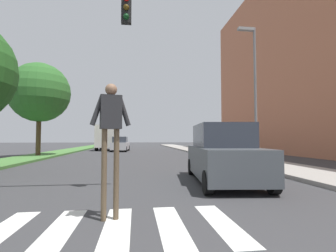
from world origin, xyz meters
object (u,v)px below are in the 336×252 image
pedestrian_performer (111,128)px  suv_crossing (223,154)px  truck_box_delivery (107,137)px  tree_far (40,93)px  sedan_midblock (120,145)px  street_lamp_right (254,82)px

pedestrian_performer → suv_crossing: bearing=46.1°
pedestrian_performer → truck_box_delivery: bearing=96.4°
tree_far → truck_box_delivery: size_ratio=1.19×
sedan_midblock → suv_crossing: bearing=-77.4°
suv_crossing → truck_box_delivery: size_ratio=0.77×
tree_far → truck_box_delivery: (4.10, 11.59, -3.52)m
street_lamp_right → pedestrian_performer: (-6.90, -8.21, -2.93)m
pedestrian_performer → suv_crossing: (3.41, 3.54, -0.73)m
truck_box_delivery → street_lamp_right: bearing=-63.1°
tree_far → street_lamp_right: size_ratio=0.98×
street_lamp_right → truck_box_delivery: (-10.02, 19.72, -2.96)m
tree_far → sedan_midblock: tree_far is taller
tree_far → truck_box_delivery: tree_far is taller
truck_box_delivery → sedan_midblock: bearing=-61.0°
street_lamp_right → truck_box_delivery: bearing=116.9°
street_lamp_right → suv_crossing: bearing=-126.8°
street_lamp_right → truck_box_delivery: size_ratio=1.21×
suv_crossing → sedan_midblock: suv_crossing is taller
tree_far → sedan_midblock: (5.93, 8.28, -4.38)m
pedestrian_performer → sedan_midblock: size_ratio=0.61×
tree_far → street_lamp_right: street_lamp_right is taller
sedan_midblock → truck_box_delivery: (-1.83, 3.31, 0.85)m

